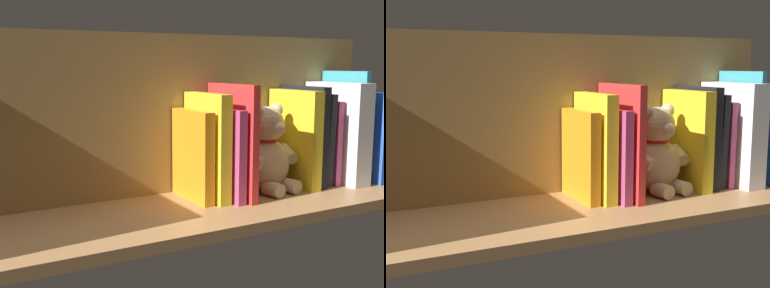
% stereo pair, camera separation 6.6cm
% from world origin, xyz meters
% --- Properties ---
extents(ground_plane, '(1.13, 0.31, 0.02)m').
position_xyz_m(ground_plane, '(0.00, 0.00, -0.01)').
color(ground_plane, '#A87A4C').
extents(shelf_back_panel, '(1.13, 0.02, 0.35)m').
position_xyz_m(shelf_back_panel, '(0.00, -0.13, 0.18)').
color(shelf_back_panel, olive).
rests_on(shelf_back_panel, ground_plane).
extents(book_0, '(0.02, 0.19, 0.22)m').
position_xyz_m(book_0, '(-0.49, -0.03, 0.11)').
color(book_0, blue).
rests_on(book_0, ground_plane).
extents(book_1, '(0.01, 0.15, 0.27)m').
position_xyz_m(book_1, '(-0.46, -0.05, 0.13)').
color(book_1, teal).
rests_on(book_1, ground_plane).
extents(dictionary_thick_white, '(0.05, 0.18, 0.24)m').
position_xyz_m(dictionary_thick_white, '(-0.42, -0.03, 0.12)').
color(dictionary_thick_white, silver).
rests_on(dictionary_thick_white, ground_plane).
extents(book_2, '(0.02, 0.14, 0.20)m').
position_xyz_m(book_2, '(-0.38, -0.05, 0.10)').
color(book_2, '#B23F72').
rests_on(book_2, ground_plane).
extents(book_3, '(0.02, 0.14, 0.22)m').
position_xyz_m(book_3, '(-0.36, -0.05, 0.11)').
color(book_3, black).
rests_on(book_3, ground_plane).
extents(book_4, '(0.02, 0.15, 0.23)m').
position_xyz_m(book_4, '(-0.33, -0.04, 0.12)').
color(book_4, black).
rests_on(book_4, ground_plane).
extents(book_5, '(0.03, 0.16, 0.23)m').
position_xyz_m(book_5, '(-0.30, -0.04, 0.11)').
color(book_5, yellow).
rests_on(book_5, ground_plane).
extents(teddy_bear, '(0.16, 0.14, 0.20)m').
position_xyz_m(teddy_bear, '(-0.21, -0.03, 0.09)').
color(teddy_bear, '#D1B284').
rests_on(teddy_bear, ground_plane).
extents(book_6, '(0.02, 0.18, 0.24)m').
position_xyz_m(book_6, '(-0.12, -0.03, 0.12)').
color(book_6, red).
rests_on(book_6, ground_plane).
extents(book_7, '(0.02, 0.17, 0.19)m').
position_xyz_m(book_7, '(-0.09, -0.04, 0.10)').
color(book_7, '#B23F72').
rests_on(book_7, ground_plane).
extents(book_8, '(0.03, 0.15, 0.23)m').
position_xyz_m(book_8, '(-0.06, -0.04, 0.11)').
color(book_8, yellow).
rests_on(book_8, ground_plane).
extents(book_9, '(0.02, 0.14, 0.19)m').
position_xyz_m(book_9, '(-0.03, -0.05, 0.10)').
color(book_9, orange).
rests_on(book_9, ground_plane).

